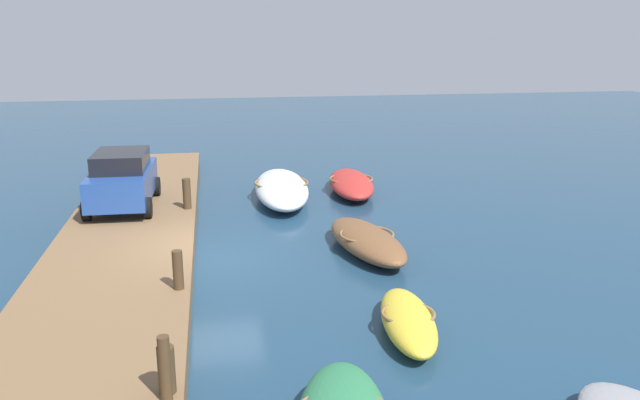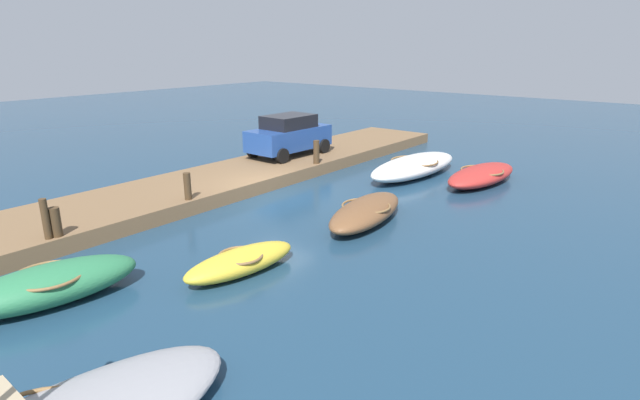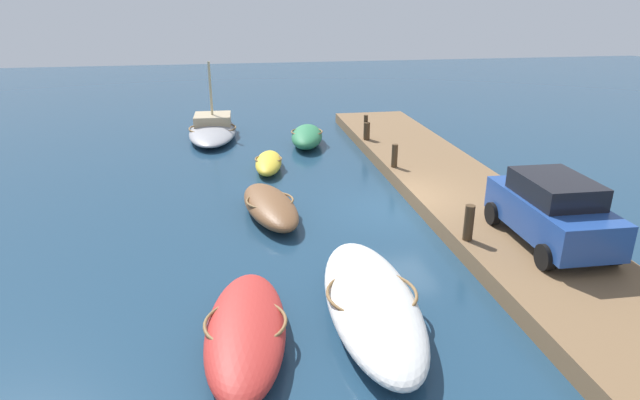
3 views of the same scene
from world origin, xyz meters
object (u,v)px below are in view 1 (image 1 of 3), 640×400
(dinghy_yellow, at_px, (408,320))
(parked_car, at_px, (122,179))
(rowboat_brown, at_px, (367,240))
(mooring_post_mid_east, at_px, (166,370))
(rowboat_red, at_px, (351,183))
(mooring_post_east, at_px, (165,369))
(mooring_post_mid_west, at_px, (178,270))
(mooring_post_west, at_px, (187,194))
(motorboat_white, at_px, (282,188))

(dinghy_yellow, bearing_deg, parked_car, -136.59)
(rowboat_brown, distance_m, mooring_post_mid_east, 8.64)
(rowboat_red, distance_m, mooring_post_east, 15.18)
(rowboat_brown, height_order, mooring_post_mid_west, mooring_post_mid_west)
(mooring_post_mid_west, xyz_separation_m, mooring_post_mid_east, (4.18, 0.00, -0.05))
(mooring_post_mid_west, height_order, mooring_post_east, mooring_post_east)
(rowboat_brown, xyz_separation_m, mooring_post_east, (7.29, -4.95, 0.67))
(mooring_post_mid_east, bearing_deg, dinghy_yellow, 115.27)
(rowboat_red, xyz_separation_m, mooring_post_east, (13.93, -5.99, 0.67))
(rowboat_red, relative_size, rowboat_brown, 1.07)
(rowboat_red, distance_m, rowboat_brown, 6.72)
(mooring_post_west, relative_size, mooring_post_mid_east, 1.25)
(rowboat_red, xyz_separation_m, mooring_post_mid_east, (13.71, -5.99, 0.52))
(parked_car, bearing_deg, mooring_post_mid_west, 16.92)
(mooring_post_west, bearing_deg, mooring_post_east, 0.00)
(mooring_post_west, bearing_deg, parked_car, -104.49)
(motorboat_white, bearing_deg, dinghy_yellow, 9.70)
(motorboat_white, relative_size, mooring_post_mid_east, 7.34)
(dinghy_yellow, xyz_separation_m, mooring_post_west, (-8.56, -4.61, 0.68))
(motorboat_white, height_order, mooring_post_mid_east, mooring_post_mid_east)
(mooring_post_mid_west, relative_size, mooring_post_mid_east, 1.13)
(mooring_post_west, bearing_deg, rowboat_red, 116.37)
(mooring_post_mid_west, relative_size, mooring_post_east, 0.82)
(rowboat_red, xyz_separation_m, dinghy_yellow, (11.53, -1.38, -0.06))
(mooring_post_mid_west, xyz_separation_m, mooring_post_east, (4.40, 0.00, 0.10))
(dinghy_yellow, xyz_separation_m, mooring_post_mid_east, (2.18, -4.61, 0.58))
(mooring_post_east, distance_m, parked_car, 11.66)
(rowboat_red, relative_size, mooring_post_west, 4.66)
(mooring_post_mid_west, relative_size, parked_car, 0.22)
(mooring_post_east, bearing_deg, rowboat_brown, 145.80)
(rowboat_red, relative_size, mooring_post_east, 4.22)
(motorboat_white, xyz_separation_m, parked_car, (1.94, -5.28, 1.00))
(rowboat_red, distance_m, mooring_post_mid_east, 14.97)
(rowboat_brown, relative_size, parked_car, 1.08)
(rowboat_brown, distance_m, motorboat_white, 6.35)
(mooring_post_east, bearing_deg, dinghy_yellow, 117.54)
(rowboat_red, bearing_deg, parked_car, -67.72)
(motorboat_white, xyz_separation_m, dinghy_yellow, (11.02, 1.33, -0.11))
(mooring_post_mid_west, bearing_deg, parked_car, -164.25)
(rowboat_brown, height_order, mooring_post_west, mooring_post_west)
(dinghy_yellow, bearing_deg, mooring_post_mid_east, -57.37)
(parked_car, bearing_deg, motorboat_white, 111.35)
(rowboat_red, xyz_separation_m, rowboat_brown, (6.64, -1.03, 0.00))
(parked_car, bearing_deg, mooring_post_east, 11.03)
(mooring_post_west, xyz_separation_m, mooring_post_mid_west, (6.56, 0.00, -0.05))
(motorboat_white, xyz_separation_m, mooring_post_mid_west, (9.02, -3.28, 0.52))
(motorboat_white, bearing_deg, mooring_post_mid_west, -17.18)
(rowboat_red, xyz_separation_m, mooring_post_mid_west, (9.53, -5.99, 0.57))
(mooring_post_mid_east, xyz_separation_m, mooring_post_east, (0.23, 0.00, 0.15))
(rowboat_red, bearing_deg, mooring_post_mid_east, -18.40)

